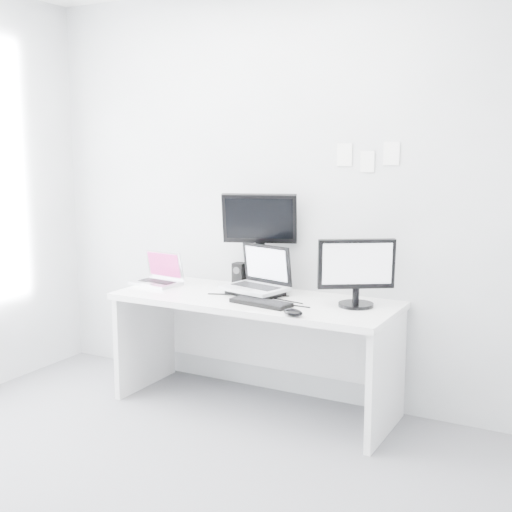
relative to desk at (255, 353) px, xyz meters
The scene contains 13 objects.
ground 1.30m from the desk, 90.00° to the right, with size 3.60×3.60×0.00m, color slate.
back_wall 1.05m from the desk, 90.00° to the left, with size 3.60×3.60×0.00m, color silver.
desk is the anchor object (origin of this frame).
macbook 0.92m from the desk, behind, with size 0.32×0.24×0.24m, color silver.
speaker 0.59m from the desk, 133.93° to the left, with size 0.08×0.08×0.16m, color black.
dell_laptop 0.53m from the desk, 122.37° to the left, with size 0.39×0.30×0.33m, color #BABCC2.
rear_monitor 0.73m from the desk, 110.05° to the left, with size 0.49×0.17×0.66m, color black.
samsung_monitor 0.87m from the desk, ahead, with size 0.46×0.21×0.42m, color black.
keyboard 0.43m from the desk, 50.68° to the right, with size 0.38×0.14×0.03m, color black.
mouse 0.64m from the desk, 36.68° to the right, with size 0.13×0.08×0.04m, color black.
wall_note_0 1.38m from the desk, 37.40° to the left, with size 0.10×0.00×0.14m, color white.
wall_note_1 1.40m from the desk, 29.83° to the left, with size 0.09×0.00×0.13m, color white.
wall_note_2 1.51m from the desk, 24.64° to the left, with size 0.10×0.00×0.14m, color white.
Camera 1 is at (1.99, -2.43, 1.69)m, focal length 47.72 mm.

